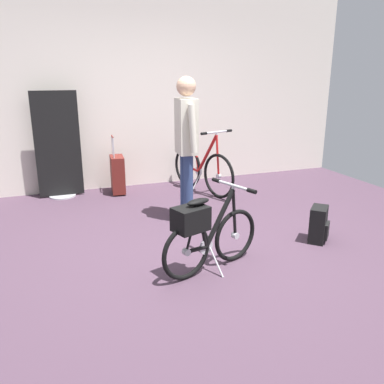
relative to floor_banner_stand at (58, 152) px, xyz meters
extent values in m
plane|color=#473342|center=(1.17, -2.34, -0.64)|extent=(6.81, 6.81, 0.00)
cube|color=silver|center=(1.17, 0.28, 0.84)|extent=(6.81, 0.10, 2.96)
cylinder|color=#B7B7BC|center=(0.00, 0.00, -0.63)|extent=(0.36, 0.36, 0.02)
cube|color=black|center=(0.00, 0.00, 0.10)|extent=(0.60, 0.02, 1.43)
torus|color=black|center=(1.40, -2.63, -0.39)|extent=(0.48, 0.19, 0.49)
cylinder|color=#B7B7BC|center=(1.40, -2.63, -0.39)|extent=(0.07, 0.07, 0.06)
torus|color=black|center=(0.86, -2.81, -0.39)|extent=(0.48, 0.19, 0.49)
cylinder|color=#B7B7BC|center=(0.86, -2.81, -0.39)|extent=(0.07, 0.07, 0.06)
cylinder|color=black|center=(0.96, -2.78, -0.40)|extent=(0.22, 0.10, 0.05)
cylinder|color=black|center=(1.21, -2.70, -0.18)|extent=(0.34, 0.15, 0.48)
cylinder|color=black|center=(1.02, -2.76, -0.20)|extent=(0.13, 0.07, 0.41)
cylinder|color=black|center=(0.96, -2.78, -0.40)|extent=(0.21, 0.09, 0.04)
cylinder|color=black|center=(1.37, -2.64, -0.17)|extent=(0.08, 0.05, 0.45)
cylinder|color=black|center=(0.92, -2.79, -0.20)|extent=(0.14, 0.07, 0.40)
ellipsoid|color=black|center=(0.98, -2.77, 0.02)|extent=(0.24, 0.15, 0.05)
cylinder|color=#B7B7BC|center=(1.35, -2.65, 0.07)|extent=(0.03, 0.03, 0.04)
cylinder|color=#B7B7BC|center=(1.35, -2.65, 0.09)|extent=(0.16, 0.43, 0.03)
cylinder|color=black|center=(1.42, -2.86, 0.09)|extent=(0.06, 0.10, 0.04)
cylinder|color=black|center=(1.28, -2.44, 0.09)|extent=(0.06, 0.10, 0.04)
cylinder|color=#B7B7BC|center=(1.06, -2.75, -0.41)|extent=(0.14, 0.06, 0.14)
cylinder|color=#B7B7BC|center=(1.13, -2.82, -0.53)|extent=(0.08, 0.19, 0.23)
cube|color=black|center=(0.90, -2.80, -0.11)|extent=(0.33, 0.28, 0.20)
torus|color=black|center=(2.03, -0.81, -0.33)|extent=(0.22, 0.60, 0.62)
cylinder|color=#B7B7BC|center=(2.03, -0.81, -0.33)|extent=(0.07, 0.07, 0.06)
torus|color=black|center=(1.82, -0.13, -0.33)|extent=(0.22, 0.60, 0.62)
cylinder|color=#B7B7BC|center=(1.82, -0.13, -0.33)|extent=(0.07, 0.07, 0.06)
cylinder|color=red|center=(1.86, -0.26, -0.34)|extent=(0.12, 0.27, 0.05)
cylinder|color=red|center=(1.96, -0.57, -0.06)|extent=(0.17, 0.41, 0.60)
cylinder|color=red|center=(1.88, -0.34, -0.09)|extent=(0.08, 0.15, 0.52)
cylinder|color=red|center=(1.86, -0.26, -0.34)|extent=(0.10, 0.27, 0.04)
cylinder|color=red|center=(2.02, -0.79, -0.05)|extent=(0.05, 0.09, 0.56)
cylinder|color=red|center=(1.84, -0.21, -0.08)|extent=(0.07, 0.18, 0.50)
ellipsoid|color=black|center=(1.87, -0.28, 0.19)|extent=(0.15, 0.24, 0.05)
cylinder|color=#B7B7BC|center=(2.02, -0.76, 0.25)|extent=(0.03, 0.03, 0.04)
cylinder|color=#B7B7BC|center=(2.02, -0.76, 0.27)|extent=(0.43, 0.16, 0.03)
cylinder|color=black|center=(1.81, -0.82, 0.27)|extent=(0.10, 0.06, 0.04)
cylinder|color=black|center=(2.23, -0.69, 0.27)|extent=(0.10, 0.06, 0.04)
cylinder|color=#B7B7BC|center=(1.90, -0.39, -0.35)|extent=(0.06, 0.14, 0.14)
cylinder|color=#B7B7BC|center=(1.83, -0.47, -0.50)|extent=(0.19, 0.07, 0.29)
cylinder|color=navy|center=(1.33, -1.54, -0.24)|extent=(0.11, 0.11, 0.79)
cube|color=black|center=(1.38, -1.54, -0.60)|extent=(0.25, 0.11, 0.07)
cylinder|color=navy|center=(1.35, -1.38, -0.24)|extent=(0.11, 0.11, 0.79)
cube|color=black|center=(1.40, -1.38, -0.60)|extent=(0.25, 0.11, 0.07)
cube|color=beige|center=(1.34, -1.46, 0.46)|extent=(0.23, 0.34, 0.61)
cylinder|color=beige|center=(1.34, -1.67, 0.46)|extent=(0.13, 0.12, 0.52)
cylinder|color=beige|center=(1.37, -1.25, 0.46)|extent=(0.13, 0.11, 0.52)
sphere|color=tan|center=(1.34, -1.46, 0.89)|extent=(0.21, 0.21, 0.21)
cube|color=maroon|center=(0.77, -0.11, -0.36)|extent=(0.21, 0.37, 0.52)
cylinder|color=#B7B7BC|center=(0.71, -0.22, 0.04)|extent=(0.02, 0.02, 0.28)
cylinder|color=#B7B7BC|center=(0.73, 0.01, 0.04)|extent=(0.02, 0.02, 0.28)
cylinder|color=maroon|center=(0.72, -0.11, 0.18)|extent=(0.04, 0.23, 0.02)
cylinder|color=black|center=(0.81, -0.24, -0.62)|extent=(0.04, 0.02, 0.04)
cylinder|color=black|center=(0.83, 0.01, -0.62)|extent=(0.04, 0.02, 0.04)
cube|color=black|center=(2.39, -2.53, -0.46)|extent=(0.29, 0.29, 0.37)
cube|color=black|center=(2.45, -2.59, -0.51)|extent=(0.15, 0.15, 0.16)
camera|label=1|loc=(-0.14, -5.67, 1.03)|focal=37.43mm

